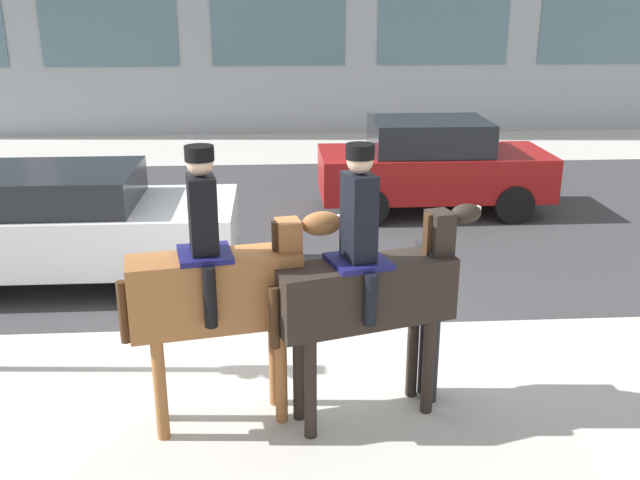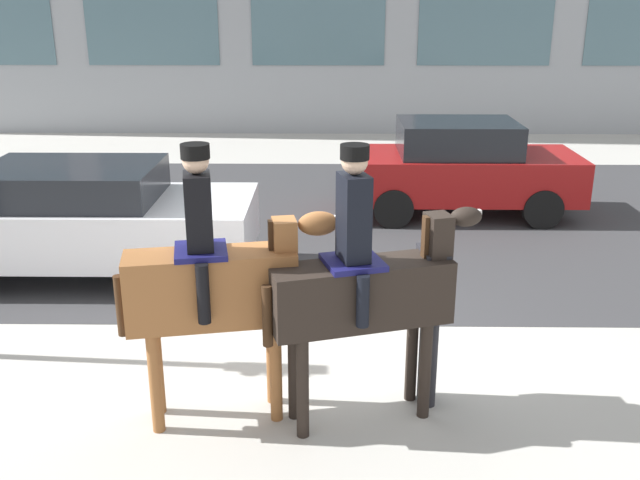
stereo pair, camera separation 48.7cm
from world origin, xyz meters
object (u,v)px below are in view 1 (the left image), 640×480
street_car_near_lane (59,224)px  street_car_far_lane (432,165)px  mounted_horse_lead (219,284)px  pedestrian_bystander (431,299)px  mounted_horse_companion (370,284)px

street_car_near_lane → street_car_far_lane: (5.63, 2.99, 0.03)m
mounted_horse_lead → street_car_far_lane: (3.26, 6.46, -0.49)m
pedestrian_bystander → street_car_far_lane: pedestrian_bystander is taller
mounted_horse_companion → street_car_far_lane: bearing=56.4°
mounted_horse_companion → street_car_near_lane: mounted_horse_companion is taller
pedestrian_bystander → street_car_far_lane: size_ratio=0.44×
mounted_horse_lead → street_car_near_lane: size_ratio=0.55×
mounted_horse_lead → street_car_far_lane: size_ratio=0.64×
pedestrian_bystander → street_car_far_lane: bearing=-110.6°
street_car_near_lane → street_car_far_lane: 6.38m
mounted_horse_lead → street_car_near_lane: (-2.37, 3.47, -0.52)m
street_car_near_lane → mounted_horse_companion: bearing=-43.4°
mounted_horse_lead → pedestrian_bystander: (1.91, 0.27, -0.31)m
mounted_horse_companion → pedestrian_bystander: bearing=6.8°
mounted_horse_lead → mounted_horse_companion: (1.30, 0.00, -0.03)m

